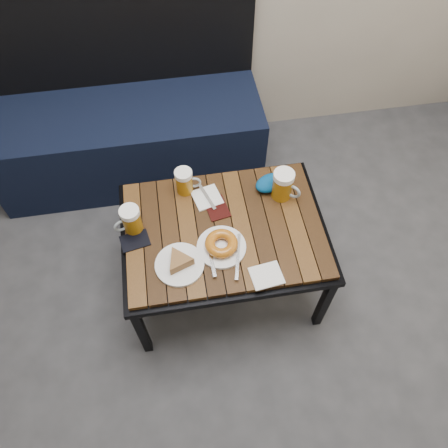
{
  "coord_description": "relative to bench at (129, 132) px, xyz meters",
  "views": [
    {
      "loc": [
        0.02,
        -0.02,
        1.95
      ],
      "look_at": [
        0.18,
        0.94,
        0.5
      ],
      "focal_mm": 35.0,
      "sensor_mm": 36.0,
      "label": 1
    }
  ],
  "objects": [
    {
      "name": "bench",
      "position": [
        0.0,
        0.0,
        0.0
      ],
      "size": [
        1.4,
        0.5,
        0.95
      ],
      "color": "black",
      "rests_on": "ground"
    },
    {
      "name": "cafe_table",
      "position": [
        0.39,
        -0.82,
        0.16
      ],
      "size": [
        0.84,
        0.62,
        0.47
      ],
      "color": "black",
      "rests_on": "ground"
    },
    {
      "name": "beer_mug_left",
      "position": [
        0.02,
        -0.77,
        0.26
      ],
      "size": [
        0.12,
        0.09,
        0.13
      ],
      "rotation": [
        0.0,
        0.0,
        3.46
      ],
      "color": "#99620C",
      "rests_on": "cafe_table"
    },
    {
      "name": "beer_mug_centre",
      "position": [
        0.25,
        -0.6,
        0.26
      ],
      "size": [
        0.11,
        0.08,
        0.12
      ],
      "rotation": [
        0.0,
        0.0,
        -0.08
      ],
      "color": "#99620C",
      "rests_on": "cafe_table"
    },
    {
      "name": "beer_mug_right",
      "position": [
        0.65,
        -0.7,
        0.27
      ],
      "size": [
        0.13,
        0.12,
        0.14
      ],
      "rotation": [
        0.0,
        0.0,
        -0.71
      ],
      "color": "#99620C",
      "rests_on": "cafe_table"
    },
    {
      "name": "plate_pie",
      "position": [
        0.19,
        -0.96,
        0.22
      ],
      "size": [
        0.19,
        0.19,
        0.05
      ],
      "color": "white",
      "rests_on": "cafe_table"
    },
    {
      "name": "plate_bagel",
      "position": [
        0.36,
        -0.91,
        0.22
      ],
      "size": [
        0.19,
        0.25,
        0.05
      ],
      "color": "white",
      "rests_on": "cafe_table"
    },
    {
      "name": "napkin_left",
      "position": [
        0.34,
        -0.66,
        0.2
      ],
      "size": [
        0.14,
        0.15,
        0.01
      ],
      "rotation": [
        0.0,
        0.0,
        0.24
      ],
      "color": "white",
      "rests_on": "cafe_table"
    },
    {
      "name": "napkin_right",
      "position": [
        0.51,
        -1.06,
        0.2
      ],
      "size": [
        0.13,
        0.11,
        0.01
      ],
      "rotation": [
        0.0,
        0.0,
        0.12
      ],
      "color": "white",
      "rests_on": "cafe_table"
    },
    {
      "name": "passport_navy",
      "position": [
        0.03,
        -0.83,
        0.2
      ],
      "size": [
        0.13,
        0.1,
        0.01
      ],
      "primitive_type": "cube",
      "rotation": [
        0.0,
        0.0,
        -1.37
      ],
      "color": "black",
      "rests_on": "cafe_table"
    },
    {
      "name": "passport_burgundy",
      "position": [
        0.37,
        -0.72,
        0.2
      ],
      "size": [
        0.11,
        0.13,
        0.01
      ],
      "primitive_type": "cube",
      "rotation": [
        0.0,
        0.0,
        0.19
      ],
      "color": "black",
      "rests_on": "cafe_table"
    },
    {
      "name": "knit_pouch",
      "position": [
        0.61,
        -0.65,
        0.23
      ],
      "size": [
        0.16,
        0.13,
        0.06
      ],
      "primitive_type": "ellipsoid",
      "rotation": [
        0.0,
        0.0,
        0.35
      ],
      "color": "navy",
      "rests_on": "cafe_table"
    }
  ]
}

